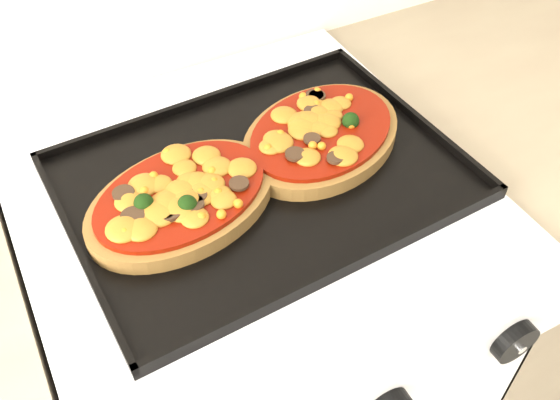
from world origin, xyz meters
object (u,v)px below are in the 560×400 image
baking_tray (262,175)px  pizza_right (321,134)px  pizza_left (182,197)px  stove (257,359)px

baking_tray → pizza_right: size_ratio=2.02×
pizza_left → pizza_right: size_ratio=1.02×
baking_tray → pizza_left: pizza_left is taller
pizza_left → pizza_right: same height
stove → pizza_left: pizza_left is taller
stove → baking_tray: baking_tray is taller
pizza_right → pizza_left: bearing=-173.5°
baking_tray → pizza_left: bearing=179.5°
baking_tray → pizza_right: pizza_right is taller
baking_tray → pizza_left: 0.12m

